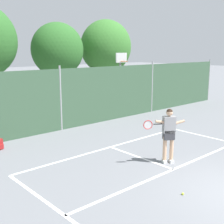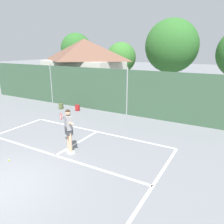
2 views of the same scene
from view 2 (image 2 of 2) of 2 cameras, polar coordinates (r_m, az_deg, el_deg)
The scene contains 8 objects.
court_markings at distance 8.27m, azimuth -23.61°, elevation -15.43°, with size 8.30×11.10×0.01m.
chainlink_fence at distance 13.94m, azimuth 3.94°, elevation 5.05°, with size 26.09×0.09×3.04m.
clubhouse_building at distance 20.12m, azimuth -7.07°, elevation 11.64°, with size 6.66×4.91×4.94m.
treeline_backdrop at distance 22.53m, azimuth 21.16°, elevation 14.81°, with size 27.69×4.64×6.92m.
tennis_player at distance 8.97m, azimuth -11.24°, elevation -3.92°, with size 1.29×0.74×1.85m.
tennis_ball at distance 9.45m, azimuth -25.23°, elevation -11.29°, with size 0.07×0.07×0.07m, color #CCE033.
backpack_olive at distance 15.97m, azimuth -13.13°, elevation 1.49°, with size 0.30×0.26×0.46m.
backpack_red at distance 15.28m, azimuth -8.98°, elevation 1.06°, with size 0.32×0.30×0.46m.
Camera 2 is at (5.94, -3.31, 4.17)m, focal length 35.17 mm.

